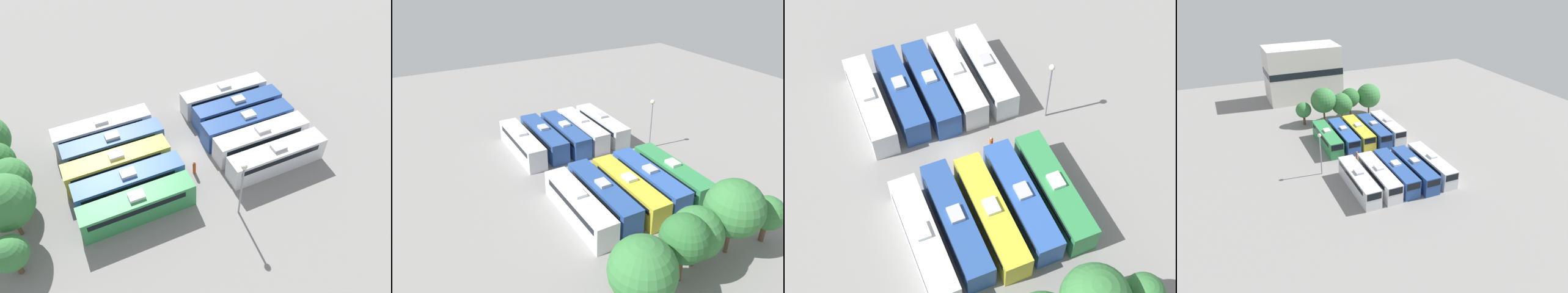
{
  "view_description": "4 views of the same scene",
  "coord_description": "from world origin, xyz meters",
  "views": [
    {
      "loc": [
        -29.89,
        12.9,
        32.88
      ],
      "look_at": [
        -0.72,
        -0.76,
        1.37
      ],
      "focal_mm": 35.0,
      "sensor_mm": 36.0,
      "label": 1
    },
    {
      "loc": [
        21.43,
        37.45,
        25.41
      ],
      "look_at": [
        -0.17,
        -1.36,
        2.61
      ],
      "focal_mm": 35.0,
      "sensor_mm": 36.0,
      "label": 2
    },
    {
      "loc": [
        10.17,
        30.3,
        43.68
      ],
      "look_at": [
        -1.99,
        0.94,
        1.46
      ],
      "focal_mm": 50.0,
      "sensor_mm": 36.0,
      "label": 3
    },
    {
      "loc": [
        -24.39,
        -54.78,
        32.41
      ],
      "look_at": [
        0.01,
        1.34,
        1.81
      ],
      "focal_mm": 35.0,
      "sensor_mm": 36.0,
      "label": 4
    }
  ],
  "objects": [
    {
      "name": "tree_3",
      "position": [
        2.83,
        20.21,
        4.6
      ],
      "size": [
        4.24,
        4.24,
        6.74
      ],
      "color": "brown",
      "rests_on": "ground_plane"
    },
    {
      "name": "bus_4",
      "position": [
        6.43,
        -8.25,
        1.68
      ],
      "size": [
        2.55,
        11.89,
        3.43
      ],
      "color": "silver",
      "rests_on": "ground_plane"
    },
    {
      "name": "bus_6",
      "position": [
        -3.07,
        8.15,
        1.68
      ],
      "size": [
        2.55,
        11.89,
        3.43
      ],
      "color": "#2D56A8",
      "rests_on": "ground_plane"
    },
    {
      "name": "tree_2",
      "position": [
        0.65,
        19.43,
        3.78
      ],
      "size": [
        4.72,
        4.72,
        6.14
      ],
      "color": "brown",
      "rests_on": "ground_plane"
    },
    {
      "name": "ground_plane",
      "position": [
        0.0,
        0.0,
        0.0
      ],
      "size": [
        113.71,
        113.71,
        0.0
      ],
      "primitive_type": "plane",
      "color": "gray"
    },
    {
      "name": "bus_2",
      "position": [
        -0.1,
        -8.13,
        1.68
      ],
      "size": [
        2.55,
        11.89,
        3.43
      ],
      "color": "#284C93",
      "rests_on": "ground_plane"
    },
    {
      "name": "tree_0",
      "position": [
        -7.69,
        20.22,
        3.3
      ],
      "size": [
        3.31,
        3.31,
        4.99
      ],
      "color": "brown",
      "rests_on": "ground_plane"
    },
    {
      "name": "depot_building",
      "position": [
        -3.3,
        37.13,
        6.67
      ],
      "size": [
        17.84,
        9.51,
        13.2
      ],
      "color": "silver",
      "rests_on": "ground_plane"
    },
    {
      "name": "bus_8",
      "position": [
        3.21,
        8.06,
        1.68
      ],
      "size": [
        2.55,
        11.89,
        3.43
      ],
      "color": "#284C93",
      "rests_on": "ground_plane"
    },
    {
      "name": "bus_7",
      "position": [
        0.09,
        8.51,
        1.68
      ],
      "size": [
        2.55,
        11.89,
        3.43
      ],
      "color": "gold",
      "rests_on": "ground_plane"
    },
    {
      "name": "tree_4",
      "position": [
        7.6,
        21.02,
        4.17
      ],
      "size": [
        5.43,
        5.43,
        6.89
      ],
      "color": "brown",
      "rests_on": "ground_plane"
    },
    {
      "name": "bus_0",
      "position": [
        -6.46,
        -8.24,
        1.68
      ],
      "size": [
        2.55,
        11.89,
        3.43
      ],
      "color": "silver",
      "rests_on": "ground_plane"
    },
    {
      "name": "worker_person",
      "position": [
        -3.32,
        0.61,
        0.85
      ],
      "size": [
        0.36,
        0.36,
        1.82
      ],
      "color": "#CC4C19",
      "rests_on": "ground_plane"
    },
    {
      "name": "bus_9",
      "position": [
        6.38,
        8.5,
        1.68
      ],
      "size": [
        2.55,
        11.89,
        3.43
      ],
      "color": "silver",
      "rests_on": "ground_plane"
    },
    {
      "name": "bus_1",
      "position": [
        -3.1,
        -8.26,
        1.68
      ],
      "size": [
        2.55,
        11.89,
        3.43
      ],
      "color": "silver",
      "rests_on": "ground_plane"
    },
    {
      "name": "tree_1",
      "position": [
        -3.39,
        19.67,
        5.06
      ],
      "size": [
        5.38,
        5.38,
        7.76
      ],
      "color": "brown",
      "rests_on": "ground_plane"
    },
    {
      "name": "bus_5",
      "position": [
        -6.27,
        8.31,
        1.68
      ],
      "size": [
        2.55,
        11.89,
        3.43
      ],
      "color": "#338C4C",
      "rests_on": "ground_plane"
    },
    {
      "name": "light_pole",
      "position": [
        -10.29,
        -1.25,
        5.02
      ],
      "size": [
        0.6,
        0.6,
        7.34
      ],
      "color": "gray",
      "rests_on": "ground_plane"
    },
    {
      "name": "bus_3",
      "position": [
        3.07,
        -8.51,
        1.68
      ],
      "size": [
        2.55,
        11.89,
        3.43
      ],
      "color": "#284C93",
      "rests_on": "ground_plane"
    }
  ]
}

